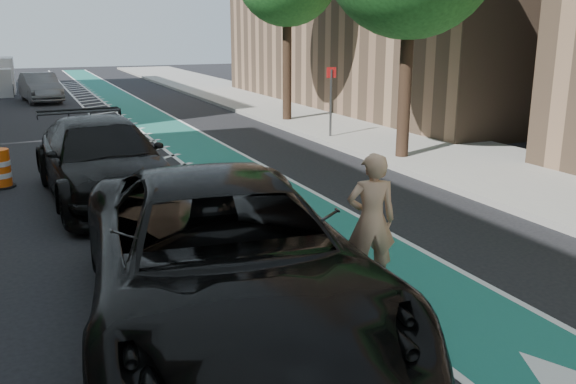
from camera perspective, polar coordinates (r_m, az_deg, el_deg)
ground at (r=7.65m, az=-4.94°, el=-13.96°), size 120.00×120.00×0.00m
bike_lane at (r=17.53m, az=-6.37°, el=2.73°), size 2.00×90.00×0.01m
buffer_strip at (r=17.16m, az=-11.15°, el=2.26°), size 1.40×90.00×0.01m
sidewalk_right at (r=20.39m, az=11.35°, el=4.45°), size 5.00×90.00×0.15m
curb_right at (r=19.10m, az=5.30°, el=3.99°), size 0.12×90.00×0.16m
sign_post at (r=20.90m, az=4.03°, el=8.49°), size 0.35×0.08×2.47m
skateboard at (r=9.07m, az=7.57°, el=-8.63°), size 0.43×0.78×0.10m
skateboarder at (r=8.73m, az=7.80°, el=-2.64°), size 0.82×0.66×1.95m
suv_near at (r=7.59m, az=-6.09°, el=-6.18°), size 4.01×7.30×1.94m
suv_far at (r=14.23m, az=-16.96°, el=2.90°), size 2.81×6.19×1.76m
car_grey at (r=34.96m, az=-22.17°, el=9.05°), size 2.15×4.72×1.50m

